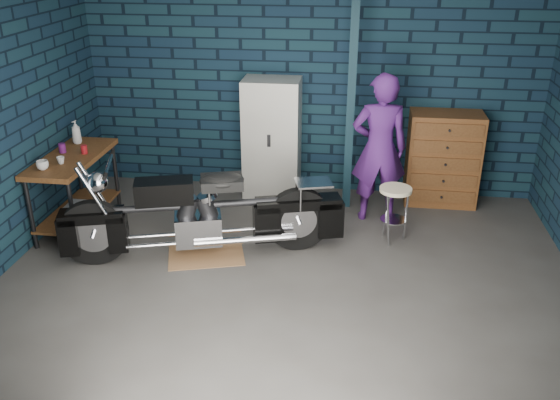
{
  "coord_description": "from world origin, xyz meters",
  "views": [
    {
      "loc": [
        0.63,
        -5.24,
        3.3
      ],
      "look_at": [
        -0.11,
        0.3,
        0.78
      ],
      "focal_mm": 38.0,
      "sensor_mm": 36.0,
      "label": 1
    }
  ],
  "objects_px": {
    "storage_bin": "(84,213)",
    "locker": "(272,138)",
    "workbench": "(76,191)",
    "tool_chest": "(443,159)",
    "person": "(379,149)",
    "motorcycle": "(203,208)",
    "shop_stool": "(394,214)"
  },
  "relations": [
    {
      "from": "motorcycle",
      "to": "workbench",
      "type": "bearing_deg",
      "value": 147.21
    },
    {
      "from": "workbench",
      "to": "tool_chest",
      "type": "distance_m",
      "value": 4.64
    },
    {
      "from": "storage_bin",
      "to": "tool_chest",
      "type": "distance_m",
      "value": 4.62
    },
    {
      "from": "workbench",
      "to": "person",
      "type": "height_order",
      "value": "person"
    },
    {
      "from": "workbench",
      "to": "storage_bin",
      "type": "bearing_deg",
      "value": 75.66
    },
    {
      "from": "workbench",
      "to": "person",
      "type": "xyz_separation_m",
      "value": [
        3.6,
        0.7,
        0.47
      ]
    },
    {
      "from": "storage_bin",
      "to": "workbench",
      "type": "bearing_deg",
      "value": -104.34
    },
    {
      "from": "person",
      "to": "shop_stool",
      "type": "relative_size",
      "value": 2.76
    },
    {
      "from": "tool_chest",
      "to": "locker",
      "type": "bearing_deg",
      "value": 180.0
    },
    {
      "from": "person",
      "to": "storage_bin",
      "type": "distance_m",
      "value": 3.72
    },
    {
      "from": "person",
      "to": "workbench",
      "type": "bearing_deg",
      "value": 4.96
    },
    {
      "from": "person",
      "to": "tool_chest",
      "type": "relative_size",
      "value": 1.51
    },
    {
      "from": "workbench",
      "to": "storage_bin",
      "type": "distance_m",
      "value": 0.34
    },
    {
      "from": "motorcycle",
      "to": "tool_chest",
      "type": "relative_size",
      "value": 2.15
    },
    {
      "from": "person",
      "to": "locker",
      "type": "xyz_separation_m",
      "value": [
        -1.4,
        0.6,
        -0.13
      ]
    },
    {
      "from": "locker",
      "to": "shop_stool",
      "type": "relative_size",
      "value": 2.38
    },
    {
      "from": "tool_chest",
      "to": "shop_stool",
      "type": "distance_m",
      "value": 1.39
    },
    {
      "from": "storage_bin",
      "to": "motorcycle",
      "type": "bearing_deg",
      "value": -19.25
    },
    {
      "from": "tool_chest",
      "to": "shop_stool",
      "type": "height_order",
      "value": "tool_chest"
    },
    {
      "from": "storage_bin",
      "to": "locker",
      "type": "bearing_deg",
      "value": 29.32
    },
    {
      "from": "motorcycle",
      "to": "locker",
      "type": "relative_size",
      "value": 1.65
    },
    {
      "from": "storage_bin",
      "to": "locker",
      "type": "relative_size",
      "value": 0.25
    },
    {
      "from": "locker",
      "to": "tool_chest",
      "type": "height_order",
      "value": "locker"
    },
    {
      "from": "storage_bin",
      "to": "tool_chest",
      "type": "relative_size",
      "value": 0.33
    },
    {
      "from": "motorcycle",
      "to": "person",
      "type": "bearing_deg",
      "value": 16.74
    },
    {
      "from": "workbench",
      "to": "locker",
      "type": "relative_size",
      "value": 0.88
    },
    {
      "from": "tool_chest",
      "to": "shop_stool",
      "type": "relative_size",
      "value": 1.83
    },
    {
      "from": "motorcycle",
      "to": "locker",
      "type": "height_order",
      "value": "locker"
    },
    {
      "from": "workbench",
      "to": "motorcycle",
      "type": "distance_m",
      "value": 1.79
    },
    {
      "from": "storage_bin",
      "to": "locker",
      "type": "xyz_separation_m",
      "value": [
        2.18,
        1.22,
        0.67
      ]
    },
    {
      "from": "locker",
      "to": "tool_chest",
      "type": "bearing_deg",
      "value": 0.0
    },
    {
      "from": "person",
      "to": "storage_bin",
      "type": "height_order",
      "value": "person"
    }
  ]
}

